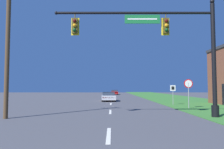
# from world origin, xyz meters

# --- Properties ---
(grass_verge_right) EXTENTS (10.00, 110.00, 0.04)m
(grass_verge_right) POSITION_xyz_m (10.50, 30.00, 0.02)
(grass_verge_right) COLOR #38752D
(grass_verge_right) RESTS_ON ground
(road_center_line) EXTENTS (0.16, 34.80, 0.01)m
(road_center_line) POSITION_xyz_m (0.00, 22.00, 0.01)
(road_center_line) COLOR silver
(road_center_line) RESTS_ON ground
(signal_mast) EXTENTS (10.08, 0.47, 7.31)m
(signal_mast) POSITION_xyz_m (3.86, 10.86, 4.48)
(signal_mast) COLOR black
(signal_mast) RESTS_ON grass_verge_right
(car_ahead) EXTENTS (1.98, 4.29, 1.19)m
(car_ahead) POSITION_xyz_m (-0.36, 27.16, 0.60)
(car_ahead) COLOR black
(car_ahead) RESTS_ON ground
(far_car) EXTENTS (1.82, 4.50, 1.19)m
(far_car) POSITION_xyz_m (0.77, 54.51, 0.60)
(far_car) COLOR black
(far_car) RESTS_ON ground
(stop_sign) EXTENTS (0.76, 0.07, 2.50)m
(stop_sign) POSITION_xyz_m (6.75, 16.42, 1.86)
(stop_sign) COLOR gray
(stop_sign) RESTS_ON grass_verge_right
(route_sign_post) EXTENTS (0.55, 0.06, 2.03)m
(route_sign_post) POSITION_xyz_m (6.53, 20.47, 1.53)
(route_sign_post) COLOR gray
(route_sign_post) RESTS_ON grass_verge_right
(utility_pole_near) EXTENTS (1.80, 0.26, 9.22)m
(utility_pole_near) POSITION_xyz_m (-6.12, 10.42, 4.77)
(utility_pole_near) COLOR #4C3823
(utility_pole_near) RESTS_ON ground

